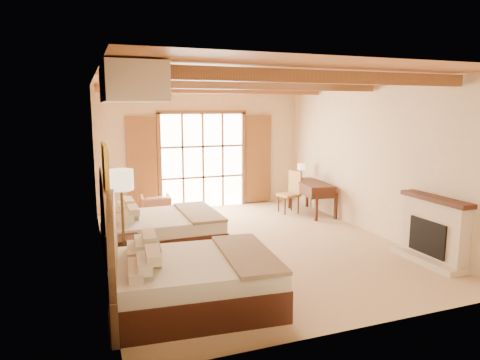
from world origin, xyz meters
name	(u,v)px	position (x,y,z in m)	size (l,w,h in m)	color
floor	(251,244)	(0.00, 0.00, 0.00)	(7.00, 7.00, 0.00)	tan
wall_back	(202,148)	(0.00, 3.50, 1.60)	(5.50, 5.50, 0.00)	beige
wall_left	(100,171)	(-2.75, 0.00, 1.60)	(7.00, 7.00, 0.00)	beige
wall_right	(370,158)	(2.75, 0.00, 1.60)	(7.00, 7.00, 0.00)	beige
ceiling	(251,78)	(0.00, 0.00, 3.20)	(7.00, 7.00, 0.00)	#B56E3F
ceiling_beams	(251,85)	(0.00, 0.00, 3.08)	(5.39, 4.60, 0.18)	#935B35
french_doors	(203,161)	(0.00, 3.44, 1.25)	(3.95, 0.08, 2.60)	white
fireplace	(433,233)	(2.60, -2.00, 0.51)	(0.46, 1.40, 1.16)	beige
painting	(105,168)	(-2.70, -0.75, 1.75)	(0.06, 0.95, 0.75)	gold
canopy_valance	(132,83)	(-2.40, -2.00, 2.95)	(0.70, 1.40, 0.45)	beige
bed_near	(183,277)	(-1.86, -2.22, 0.43)	(2.32, 1.83, 1.44)	#3F2016
bed_far	(153,228)	(-1.85, 0.32, 0.43)	(2.16, 1.69, 1.42)	#3F2016
nightstand	(125,254)	(-2.46, -0.63, 0.30)	(0.50, 0.50, 0.60)	#3F2016
floor_lamp	(121,187)	(-2.50, -1.00, 1.48)	(0.37, 0.37, 1.75)	#3A2F1A
armchair	(156,208)	(-1.44, 2.48, 0.31)	(0.67, 0.69, 0.63)	tan
ottoman	(185,215)	(-0.87, 1.95, 0.21)	(0.58, 0.58, 0.42)	#A08251
desk	(312,197)	(2.39, 1.80, 0.43)	(0.83, 1.57, 0.81)	#3F2016
desk_chair	(289,200)	(1.90, 2.07, 0.33)	(0.56, 0.55, 1.06)	tan
desk_lamp	(301,167)	(2.39, 2.37, 1.11)	(0.20, 0.20, 0.40)	#3A2F1A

